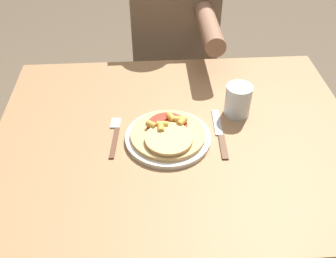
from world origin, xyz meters
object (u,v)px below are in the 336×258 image
(fork, at_px, (115,134))
(knife, at_px, (220,134))
(dining_table, at_px, (177,163))
(plate, at_px, (168,138))
(pizza, at_px, (168,134))
(person_diner, at_px, (174,41))
(drinking_glass, at_px, (238,100))

(fork, height_order, knife, same)
(dining_table, distance_m, plate, 0.13)
(plate, height_order, fork, plate)
(dining_table, distance_m, fork, 0.22)
(pizza, height_order, person_diner, person_diner)
(drinking_glass, bearing_deg, plate, -153.51)
(fork, bearing_deg, person_diner, 71.15)
(dining_table, xyz_separation_m, knife, (0.13, -0.01, 0.12))
(dining_table, xyz_separation_m, plate, (-0.03, -0.02, 0.13))
(plate, height_order, drinking_glass, drinking_glass)
(drinking_glass, height_order, person_diner, person_diner)
(fork, relative_size, drinking_glass, 1.77)
(pizza, relative_size, person_diner, 0.18)
(dining_table, height_order, person_diner, person_diner)
(dining_table, bearing_deg, drinking_glass, 24.47)
(pizza, height_order, drinking_glass, drinking_glass)
(knife, height_order, drinking_glass, drinking_glass)
(person_diner, bearing_deg, drinking_glass, -75.44)
(person_diner, bearing_deg, knife, -83.02)
(dining_table, distance_m, drinking_glass, 0.27)
(person_diner, bearing_deg, pizza, -95.85)
(pizza, bearing_deg, plate, 94.31)
(fork, xyz_separation_m, knife, (0.31, -0.02, 0.00))
(plate, xyz_separation_m, fork, (-0.15, 0.03, -0.00))
(dining_table, height_order, pizza, pizza)
(dining_table, bearing_deg, plate, -141.61)
(plate, height_order, person_diner, person_diner)
(fork, distance_m, knife, 0.31)
(knife, relative_size, drinking_glass, 2.22)
(dining_table, distance_m, knife, 0.18)
(knife, xyz_separation_m, person_diner, (-0.08, 0.68, -0.05))
(dining_table, relative_size, person_diner, 0.89)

